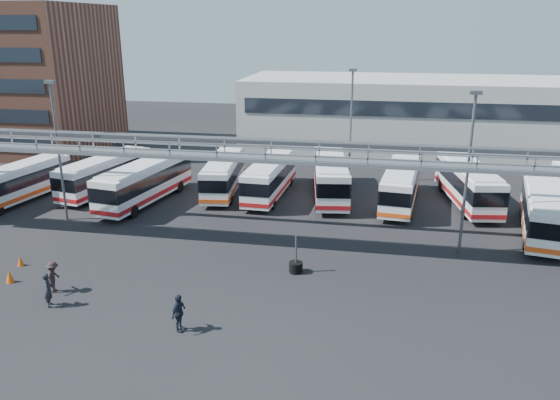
% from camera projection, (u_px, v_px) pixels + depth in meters
% --- Properties ---
extents(ground, '(140.00, 140.00, 0.00)m').
position_uv_depth(ground, '(251.00, 286.00, 30.44)').
color(ground, black).
rests_on(ground, ground).
extents(gantry, '(51.40, 5.15, 7.10)m').
position_uv_depth(gantry, '(271.00, 164.00, 34.23)').
color(gantry, gray).
rests_on(gantry, ground).
extents(apartment_building, '(18.00, 15.00, 16.00)m').
position_uv_depth(apartment_building, '(20.00, 78.00, 61.93)').
color(apartment_building, brown).
rests_on(apartment_building, ground).
extents(warehouse, '(42.00, 14.00, 8.00)m').
position_uv_depth(warehouse, '(429.00, 114.00, 62.65)').
color(warehouse, '#9E9E99').
rests_on(warehouse, ground).
extents(light_pole_left, '(0.70, 0.35, 10.21)m').
position_uv_depth(light_pole_left, '(58.00, 144.00, 38.93)').
color(light_pole_left, '#4C4F54').
rests_on(light_pole_left, ground).
extents(light_pole_mid, '(0.70, 0.35, 10.21)m').
position_uv_depth(light_pole_mid, '(468.00, 165.00, 33.13)').
color(light_pole_mid, '#4C4F54').
rests_on(light_pole_mid, ground).
extents(light_pole_back, '(0.70, 0.35, 10.21)m').
position_uv_depth(light_pole_back, '(351.00, 120.00, 48.55)').
color(light_pole_back, '#4C4F54').
rests_on(light_pole_back, ground).
extents(bus_0, '(3.91, 10.36, 3.07)m').
position_uv_depth(bus_0, '(17.00, 182.00, 44.11)').
color(bus_0, silver).
rests_on(bus_0, ground).
extents(bus_1, '(4.25, 10.51, 3.11)m').
position_uv_depth(bus_1, '(105.00, 173.00, 46.74)').
color(bus_1, silver).
rests_on(bus_1, ground).
extents(bus_2, '(4.20, 11.15, 3.31)m').
position_uv_depth(bus_2, '(145.00, 181.00, 43.98)').
color(bus_2, silver).
rests_on(bus_2, ground).
extents(bus_3, '(3.46, 10.31, 3.07)m').
position_uv_depth(bus_3, '(224.00, 173.00, 46.75)').
color(bus_3, silver).
rests_on(bus_3, ground).
extents(bus_4, '(2.83, 10.39, 3.13)m').
position_uv_depth(bus_4, '(270.00, 176.00, 45.77)').
color(bus_4, silver).
rests_on(bus_4, ground).
extents(bus_5, '(4.12, 11.42, 3.39)m').
position_uv_depth(bus_5, '(330.00, 175.00, 45.49)').
color(bus_5, silver).
rests_on(bus_5, ground).
extents(bus_6, '(3.55, 10.56, 3.15)m').
position_uv_depth(bus_6, '(401.00, 184.00, 43.52)').
color(bus_6, silver).
rests_on(bus_6, ground).
extents(bus_7, '(4.15, 11.19, 3.32)m').
position_uv_depth(bus_7, '(468.00, 182.00, 43.56)').
color(bus_7, silver).
rests_on(bus_7, ground).
extents(bus_8, '(4.39, 10.90, 3.23)m').
position_uv_depth(bus_8, '(544.00, 210.00, 37.33)').
color(bus_8, silver).
rests_on(bus_8, ground).
extents(pedestrian_a, '(0.69, 0.80, 1.86)m').
position_uv_depth(pedestrian_a, '(48.00, 290.00, 27.97)').
color(pedestrian_a, black).
rests_on(pedestrian_a, ground).
extents(pedestrian_c, '(0.87, 1.25, 1.77)m').
position_uv_depth(pedestrian_c, '(53.00, 277.00, 29.49)').
color(pedestrian_c, '#2D1E1E').
rests_on(pedestrian_c, ground).
extents(pedestrian_d, '(0.64, 1.17, 1.89)m').
position_uv_depth(pedestrian_d, '(179.00, 313.00, 25.70)').
color(pedestrian_d, '#19202D').
rests_on(pedestrian_d, ground).
extents(cone_left, '(0.49, 0.49, 0.73)m').
position_uv_depth(cone_left, '(10.00, 276.00, 30.73)').
color(cone_left, '#D14F0B').
rests_on(cone_left, ground).
extents(cone_right, '(0.51, 0.51, 0.62)m').
position_uv_depth(cone_right, '(20.00, 261.00, 32.87)').
color(cone_right, '#D14F0B').
rests_on(cone_right, ground).
extents(tire_stack, '(0.80, 0.80, 2.30)m').
position_uv_depth(tire_stack, '(296.00, 266.00, 31.98)').
color(tire_stack, black).
rests_on(tire_stack, ground).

